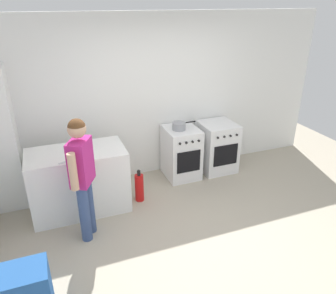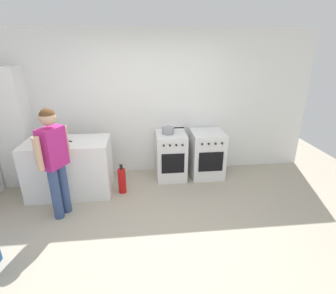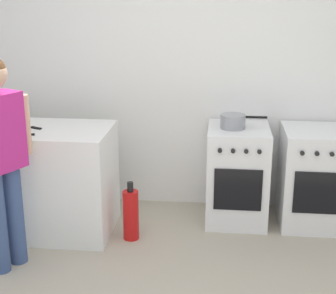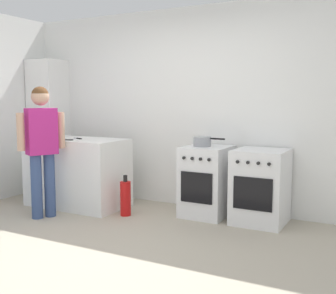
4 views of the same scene
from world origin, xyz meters
TOP-DOWN VIEW (x-y plane):
  - ground_plane at (0.00, 0.00)m, footprint 8.00×8.00m
  - back_wall at (0.00, 1.95)m, footprint 6.00×0.10m
  - counter_unit at (-1.35, 1.20)m, footprint 1.30×0.70m
  - oven_left at (0.35, 1.58)m, footprint 0.53×0.62m
  - oven_right at (1.02, 1.58)m, footprint 0.58×0.62m
  - pot at (0.30, 1.56)m, footprint 0.39×0.21m
  - knife_bread at (-1.40, 0.96)m, footprint 0.34×0.14m
  - knife_paring at (-1.33, 1.21)m, footprint 0.20×0.11m
  - person at (-1.34, 0.57)m, footprint 0.33×0.52m
  - fire_extinguisher at (-0.52, 1.10)m, footprint 0.13×0.13m
  - larder_cabinet at (-2.30, 1.68)m, footprint 0.48×0.44m

SIDE VIEW (x-z plane):
  - ground_plane at x=0.00m, z-range 0.00..0.00m
  - fire_extinguisher at x=-0.52m, z-range -0.03..0.47m
  - oven_left at x=0.35m, z-range 0.00..0.85m
  - oven_right at x=1.02m, z-range 0.00..0.85m
  - counter_unit at x=-1.35m, z-range 0.00..0.90m
  - knife_bread at x=-1.40m, z-range 0.90..0.91m
  - knife_paring at x=-1.33m, z-range 0.90..0.91m
  - pot at x=0.30m, z-range 0.85..0.97m
  - person at x=-1.34m, z-range 0.14..1.71m
  - larder_cabinet at x=-2.30m, z-range 0.00..2.00m
  - back_wall at x=0.00m, z-range 0.00..2.60m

